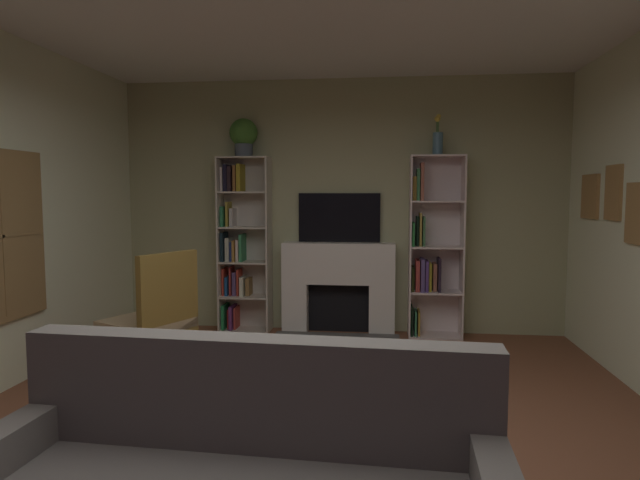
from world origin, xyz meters
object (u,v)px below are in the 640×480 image
object	(u,v)px
bookshelf_left	(240,244)
armchair	(154,316)
fireplace	(338,285)
coffee_table	(274,429)
bookshelf_right	(430,249)
vase_with_flowers	(438,140)
tv	(339,217)
potted_plant	(244,135)

from	to	relation	value
bookshelf_left	armchair	size ratio (longest dim) A/B	1.81
fireplace	coffee_table	world-z (taller)	fireplace
bookshelf_right	vase_with_flowers	size ratio (longest dim) A/B	4.49
bookshelf_right	coffee_table	world-z (taller)	bookshelf_right
bookshelf_left	vase_with_flowers	distance (m)	2.45
tv	bookshelf_right	bearing A→B (deg)	-5.15
tv	armchair	distance (m)	2.41
potted_plant	tv	bearing A→B (deg)	6.49
armchair	coffee_table	bearing A→B (deg)	-49.33
tv	vase_with_flowers	size ratio (longest dim) A/B	2.09
vase_with_flowers	coffee_table	distance (m)	3.87
tv	potted_plant	world-z (taller)	potted_plant
bookshelf_right	armchair	xyz separation A→B (m)	(-2.38, -1.74, -0.40)
tv	fireplace	bearing A→B (deg)	-90.00
armchair	vase_with_flowers	bearing A→B (deg)	35.14
bookshelf_right	fireplace	bearing A→B (deg)	-179.50
bookshelf_right	coffee_table	size ratio (longest dim) A/B	2.62
fireplace	bookshelf_right	size ratio (longest dim) A/B	0.69
armchair	bookshelf_left	bearing A→B (deg)	81.32
tv	vase_with_flowers	world-z (taller)	vase_with_flowers
tv	potted_plant	distance (m)	1.40
bookshelf_right	armchair	bearing A→B (deg)	-143.75
tv	potted_plant	bearing A→B (deg)	-173.51
bookshelf_right	potted_plant	xyz separation A→B (m)	(-2.05, -0.03, 1.25)
tv	vase_with_flowers	xyz separation A→B (m)	(1.05, -0.12, 0.83)
bookshelf_left	bookshelf_right	xyz separation A→B (m)	(2.11, -0.01, -0.03)
bookshelf_left	potted_plant	xyz separation A→B (m)	(0.06, -0.04, 1.21)
armchair	coffee_table	world-z (taller)	armchair
potted_plant	vase_with_flowers	world-z (taller)	vase_with_flowers
bookshelf_right	potted_plant	world-z (taller)	potted_plant
potted_plant	coffee_table	size ratio (longest dim) A/B	0.56
bookshelf_left	armchair	xyz separation A→B (m)	(-0.27, -1.75, -0.43)
bookshelf_right	vase_with_flowers	world-z (taller)	vase_with_flowers
potted_plant	bookshelf_left	bearing A→B (deg)	148.93
vase_with_flowers	bookshelf_right	bearing A→B (deg)	153.51
bookshelf_left	fireplace	bearing A→B (deg)	-0.77
vase_with_flowers	potted_plant	bearing A→B (deg)	-179.96
potted_plant	vase_with_flowers	bearing A→B (deg)	0.04
fireplace	potted_plant	size ratio (longest dim) A/B	3.20
fireplace	potted_plant	xyz separation A→B (m)	(-1.05, -0.02, 1.65)
bookshelf_right	coffee_table	bearing A→B (deg)	-107.96
fireplace	coffee_table	xyz separation A→B (m)	(-0.07, -3.27, -0.20)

